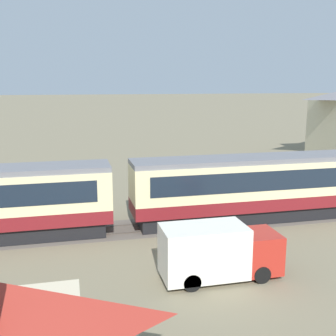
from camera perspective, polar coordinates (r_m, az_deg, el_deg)
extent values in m
cube|color=maroon|center=(29.55, 16.28, -3.88)|extent=(21.56, 2.95, 0.80)
cube|color=beige|center=(29.20, 16.44, -1.02)|extent=(21.56, 2.95, 2.22)
cube|color=#192330|center=(29.17, 16.46, -0.81)|extent=(19.83, 2.99, 1.24)
cube|color=slate|center=(28.96, 16.58, 1.42)|extent=(21.56, 2.78, 0.30)
cube|color=black|center=(29.78, 16.19, -5.44)|extent=(20.70, 2.54, 0.88)
cylinder|color=black|center=(26.42, 3.30, -7.18)|extent=(0.90, 0.18, 0.90)
cylinder|color=black|center=(27.72, 2.45, -6.26)|extent=(0.90, 0.18, 0.90)
cylinder|color=black|center=(25.43, -15.87, -8.37)|extent=(0.90, 0.18, 0.90)
cylinder|color=black|center=(26.79, -15.76, -7.35)|extent=(0.90, 0.18, 0.90)
cube|color=#665B51|center=(29.02, 12.74, -6.65)|extent=(158.68, 3.60, 0.01)
cube|color=#4C4238|center=(28.40, 13.38, -7.05)|extent=(158.68, 0.12, 0.04)
cube|color=#4C4238|center=(29.62, 12.13, -6.21)|extent=(158.68, 0.12, 0.04)
cube|color=#B2281E|center=(20.63, 12.23, -10.90)|extent=(1.65, 2.04, 1.83)
cube|color=#192330|center=(20.86, 14.38, -9.67)|extent=(0.03, 1.70, 0.81)
cube|color=silver|center=(19.56, 4.84, -11.14)|extent=(3.85, 2.12, 2.34)
cylinder|color=black|center=(20.05, 12.59, -13.90)|extent=(0.80, 0.26, 0.80)
cylinder|color=black|center=(21.58, 10.39, -11.91)|extent=(0.80, 0.26, 0.80)
cylinder|color=black|center=(18.94, 3.25, -15.21)|extent=(0.80, 0.26, 0.80)
cylinder|color=black|center=(20.55, 1.72, -12.95)|extent=(0.80, 0.26, 0.80)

